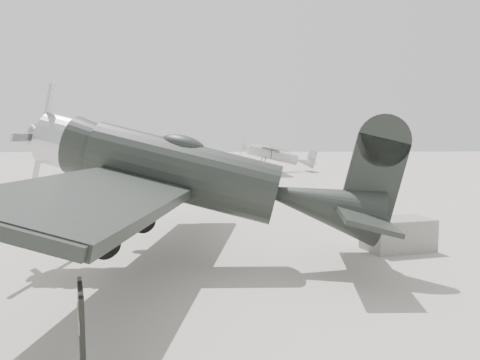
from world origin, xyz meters
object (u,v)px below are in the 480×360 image
object	(u,v)px
highwing_monoplane	(276,153)
equipment_block	(398,234)
lowwing_monoplane	(202,178)
sign_board	(81,323)

from	to	relation	value
highwing_monoplane	equipment_block	distance (m)	29.10
lowwing_monoplane	equipment_block	size ratio (longest dim) A/B	7.08
lowwing_monoplane	highwing_monoplane	distance (m)	30.80
lowwing_monoplane	highwing_monoplane	bearing A→B (deg)	87.72
sign_board	lowwing_monoplane	bearing A→B (deg)	58.18
lowwing_monoplane	equipment_block	xyz separation A→B (m)	(5.50, 1.30, -1.75)
highwing_monoplane	equipment_block	size ratio (longest dim) A/B	5.31
highwing_monoplane	lowwing_monoplane	bearing A→B (deg)	-103.27
lowwing_monoplane	sign_board	distance (m)	5.97
lowwing_monoplane	equipment_block	world-z (taller)	lowwing_monoplane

